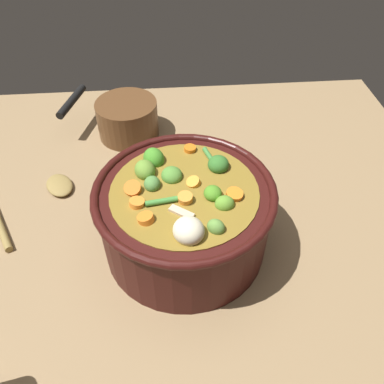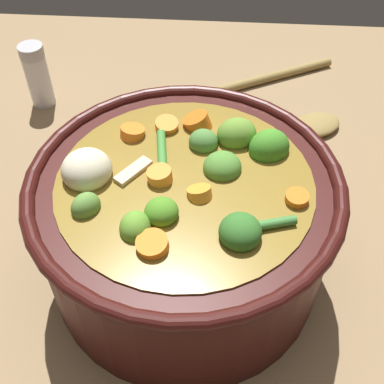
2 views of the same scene
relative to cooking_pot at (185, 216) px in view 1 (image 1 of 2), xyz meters
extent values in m
plane|color=#8C704C|center=(0.00, 0.00, -0.07)|extent=(1.10, 1.10, 0.00)
cylinder|color=#38110F|center=(0.00, 0.00, -0.01)|extent=(0.28, 0.28, 0.13)
torus|color=#38110F|center=(0.00, 0.00, 0.06)|extent=(0.29, 0.29, 0.01)
cylinder|color=olive|center=(0.00, 0.00, 0.00)|extent=(0.24, 0.24, 0.13)
ellipsoid|color=#438D27|center=(0.05, -0.08, 0.06)|extent=(0.05, 0.05, 0.04)
ellipsoid|color=#51883E|center=(0.05, -0.01, 0.06)|extent=(0.03, 0.03, 0.02)
ellipsoid|color=olive|center=(0.06, -0.05, 0.07)|extent=(0.04, 0.05, 0.03)
ellipsoid|color=#61982F|center=(-0.06, 0.04, 0.06)|extent=(0.03, 0.03, 0.03)
ellipsoid|color=#60903C|center=(-0.04, 0.08, 0.06)|extent=(0.03, 0.03, 0.03)
ellipsoid|color=#4D8E24|center=(-0.04, 0.02, 0.07)|extent=(0.04, 0.04, 0.02)
ellipsoid|color=#538C35|center=(0.02, -0.03, 0.06)|extent=(0.05, 0.05, 0.03)
ellipsoid|color=#35712A|center=(-0.06, -0.05, 0.07)|extent=(0.05, 0.05, 0.03)
cylinder|color=orange|center=(-0.02, -0.01, 0.06)|extent=(0.03, 0.03, 0.02)
cylinder|color=orange|center=(0.07, 0.02, 0.06)|extent=(0.03, 0.03, 0.02)
cylinder|color=orange|center=(-0.02, -0.10, 0.06)|extent=(0.03, 0.03, 0.01)
cylinder|color=orange|center=(-0.08, 0.02, 0.06)|extent=(0.04, 0.04, 0.02)
cylinder|color=orange|center=(0.08, -0.01, 0.06)|extent=(0.03, 0.04, 0.03)
cylinder|color=orange|center=(0.00, 0.02, 0.06)|extent=(0.03, 0.03, 0.02)
cylinder|color=orange|center=(0.06, 0.06, 0.06)|extent=(0.04, 0.03, 0.02)
ellipsoid|color=beige|center=(0.00, 0.09, 0.07)|extent=(0.06, 0.06, 0.04)
cylinder|color=#418139|center=(-0.05, -0.08, 0.06)|extent=(0.02, 0.04, 0.01)
cylinder|color=#438B38|center=(0.03, 0.02, 0.06)|extent=(0.05, 0.02, 0.01)
cube|color=beige|center=(0.01, 0.05, 0.06)|extent=(0.04, 0.03, 0.01)
ellipsoid|color=olive|center=(0.25, -0.17, -0.07)|extent=(0.08, 0.09, 0.02)
cylinder|color=brown|center=(0.11, -0.34, -0.03)|extent=(0.14, 0.14, 0.09)
cylinder|color=black|center=(0.24, -0.38, 0.00)|extent=(0.05, 0.13, 0.02)
camera|label=1|loc=(0.02, 0.44, 0.49)|focal=36.69mm
camera|label=2|loc=(-0.31, -0.03, 0.38)|focal=46.03mm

